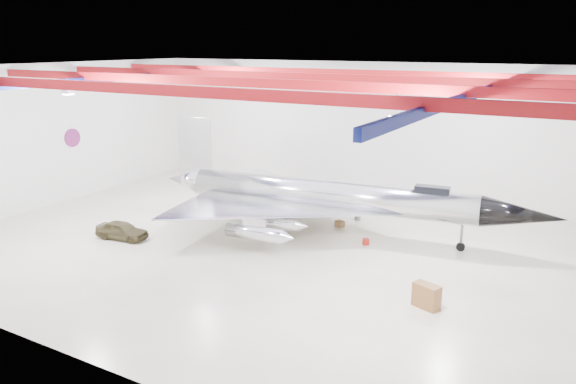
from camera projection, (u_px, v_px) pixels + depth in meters
The scene contains 16 objects.
floor at pixel (269, 246), 35.51m from camera, with size 40.00×40.00×0.00m, color #BCAF96.
wall_back at pixel (363, 129), 46.66m from camera, with size 40.00×40.00×0.00m, color silver.
wall_left at pixel (50, 135), 43.72m from camera, with size 30.00×30.00×0.00m, color silver.
ceiling at pixel (267, 69), 32.68m from camera, with size 40.00×40.00×0.00m, color #0A0F38.
ceiling_structure at pixel (267, 81), 32.85m from camera, with size 39.50×29.50×1.08m.
wall_roundel at pixel (72, 138), 45.50m from camera, with size 1.50×1.50×0.10m, color #B21414.
jet_aircraft at pixel (327, 199), 37.28m from camera, with size 26.97×17.29×7.36m.
jeep at pixel (122, 230), 36.67m from camera, with size 1.42×3.53×1.20m, color #3E371F.
desk at pixel (426, 296), 27.15m from camera, with size 1.31×0.66×1.20m, color brown.
crate_ply at pixel (273, 215), 41.33m from camera, with size 0.52×0.42×0.36m, color olive.
engine_drum at pixel (290, 221), 39.89m from camera, with size 0.43×0.43×0.39m, color #59595B.
parts_bin at pixel (340, 224), 39.28m from camera, with size 0.59×0.47×0.41m, color olive.
crate_small at pixel (207, 202), 44.86m from camera, with size 0.37×0.30×0.26m, color #59595B.
tool_chest at pixel (366, 242), 35.74m from camera, with size 0.43×0.43×0.39m, color #A61C10.
oil_barrel at pixel (283, 226), 38.69m from camera, with size 0.59×0.47×0.41m, color olive.
spares_box at pixel (358, 217), 40.72m from camera, with size 0.44×0.44×0.40m, color #59595B.
Camera 1 is at (17.72, -28.37, 12.46)m, focal length 35.00 mm.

